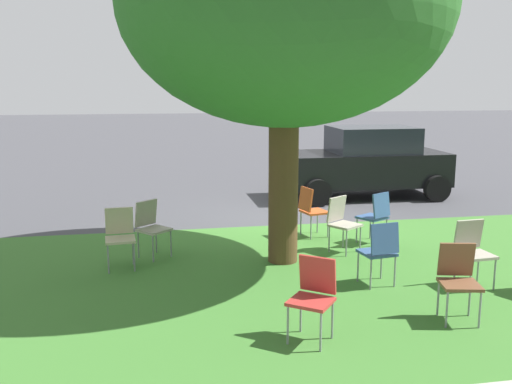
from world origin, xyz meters
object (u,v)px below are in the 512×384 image
(chair_0, at_px, (342,220))
(chair_1, at_px, (380,248))
(chair_6, at_px, (313,292))
(chair_9, at_px, (376,214))
(chair_8, at_px, (151,224))
(parked_car, at_px, (367,162))
(chair_5, at_px, (311,208))
(chair_7, at_px, (120,233))
(chair_4, at_px, (473,248))
(street_tree, at_px, (285,4))
(chair_2, at_px, (458,276))

(chair_0, bearing_deg, chair_1, 89.02)
(chair_6, distance_m, chair_9, 3.90)
(chair_8, distance_m, parked_car, 6.38)
(chair_1, relative_size, chair_5, 1.00)
(chair_6, xyz_separation_m, parked_car, (-3.37, -7.19, 0.32))
(chair_0, xyz_separation_m, chair_7, (3.43, 0.21, 0.00))
(chair_4, distance_m, chair_8, 4.66)
(chair_4, bearing_deg, parked_car, -98.02)
(street_tree, bearing_deg, chair_7, -3.03)
(chair_8, bearing_deg, chair_2, 137.97)
(street_tree, distance_m, chair_8, 3.81)
(chair_2, xyz_separation_m, chair_4, (-0.77, -0.99, 0.00))
(chair_4, bearing_deg, chair_7, -19.32)
(street_tree, relative_size, chair_8, 6.24)
(parked_car, bearing_deg, chair_1, 70.47)
(chair_2, bearing_deg, chair_8, -42.03)
(street_tree, xyz_separation_m, chair_1, (-1.01, 1.29, -3.22))
(chair_1, xyz_separation_m, chair_2, (-0.45, 1.19, 0.00))
(street_tree, distance_m, chair_5, 3.56)
(street_tree, distance_m, chair_6, 4.20)
(street_tree, distance_m, parked_car, 6.18)
(chair_5, relative_size, parked_car, 0.24)
(chair_0, xyz_separation_m, chair_6, (1.33, 3.02, 0.00))
(chair_0, relative_size, chair_9, 1.00)
(chair_4, relative_size, chair_6, 1.00)
(street_tree, relative_size, chair_0, 6.24)
(chair_9, bearing_deg, chair_7, 7.16)
(chair_0, bearing_deg, parked_car, -115.95)
(chair_5, relative_size, chair_7, 1.00)
(street_tree, xyz_separation_m, chair_6, (0.30, 2.68, -3.22))
(chair_6, bearing_deg, street_tree, -96.33)
(street_tree, bearing_deg, chair_1, 127.91)
(chair_5, xyz_separation_m, chair_7, (3.19, 1.15, 0.00))
(chair_0, bearing_deg, street_tree, 17.98)
(chair_5, xyz_separation_m, parked_car, (-2.27, -3.24, 0.32))
(chair_8, xyz_separation_m, chair_9, (-3.69, -0.06, 0.00))
(chair_8, bearing_deg, street_tree, 163.29)
(chair_2, xyz_separation_m, chair_9, (-0.28, -3.13, 0.00))
(chair_5, bearing_deg, chair_6, 74.53)
(chair_1, height_order, chair_5, same)
(chair_7, bearing_deg, chair_5, -160.21)
(chair_2, relative_size, parked_car, 0.24)
(chair_5, distance_m, chair_9, 1.13)
(chair_6, bearing_deg, chair_2, -173.56)
(chair_6, distance_m, parked_car, 7.95)
(parked_car, bearing_deg, street_tree, 55.79)
(chair_8, distance_m, chair_9, 3.69)
(chair_1, xyz_separation_m, chair_5, (0.21, -2.57, 0.00))
(chair_9, bearing_deg, street_tree, 20.40)
(chair_4, distance_m, chair_6, 2.79)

